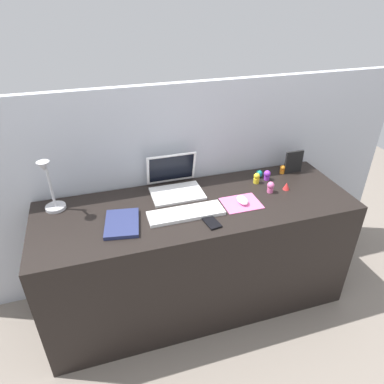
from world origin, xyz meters
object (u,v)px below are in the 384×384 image
(laptop, at_px, (174,182))
(keyboard, at_px, (186,213))
(toy_figurine_yellow, at_px, (257,178))
(toy_figurine_red, at_px, (286,186))
(toy_figurine_orange, at_px, (282,169))
(desk_lamp, at_px, (50,187))
(toy_figurine_pink, at_px, (271,187))
(picture_frame, at_px, (294,162))
(toy_figurine_purple, at_px, (267,175))
(mouse, at_px, (242,200))
(toy_figurine_teal, at_px, (259,174))
(notebook_pad, at_px, (122,223))
(cell_phone, at_px, (211,222))

(laptop, xyz_separation_m, keyboard, (-0.01, -0.27, -0.04))
(toy_figurine_yellow, xyz_separation_m, toy_figurine_red, (0.14, -0.12, -0.01))
(toy_figurine_orange, xyz_separation_m, toy_figurine_red, (-0.08, -0.19, -0.01))
(laptop, relative_size, toy_figurine_yellow, 4.42)
(laptop, height_order, toy_figurine_yellow, laptop)
(desk_lamp, height_order, toy_figurine_pink, desk_lamp)
(picture_frame, relative_size, toy_figurine_purple, 2.36)
(toy_figurine_purple, distance_m, toy_figurine_orange, 0.14)
(desk_lamp, relative_size, toy_figurine_yellow, 4.82)
(mouse, relative_size, toy_figurine_purple, 1.51)
(toy_figurine_teal, bearing_deg, toy_figurine_pink, -96.48)
(desk_lamp, height_order, toy_figurine_orange, desk_lamp)
(toy_figurine_yellow, distance_m, toy_figurine_purple, 0.08)
(picture_frame, xyz_separation_m, toy_figurine_yellow, (-0.29, -0.06, -0.04))
(toy_figurine_yellow, bearing_deg, notebook_pad, -167.07)
(cell_phone, bearing_deg, toy_figurine_teal, 30.20)
(cell_phone, bearing_deg, mouse, 18.88)
(desk_lamp, height_order, toy_figurine_red, desk_lamp)
(laptop, bearing_deg, desk_lamp, -177.14)
(cell_phone, height_order, toy_figurine_yellow, toy_figurine_yellow)
(keyboard, bearing_deg, notebook_pad, 178.37)
(mouse, xyz_separation_m, picture_frame, (0.47, 0.25, 0.05))
(keyboard, xyz_separation_m, cell_phone, (0.10, -0.10, -0.01))
(toy_figurine_yellow, distance_m, toy_figurine_orange, 0.23)
(notebook_pad, xyz_separation_m, toy_figurine_purple, (0.94, 0.22, 0.02))
(keyboard, xyz_separation_m, toy_figurine_purple, (0.60, 0.23, 0.02))
(toy_figurine_pink, height_order, toy_figurine_red, toy_figurine_pink)
(laptop, height_order, toy_figurine_red, laptop)
(notebook_pad, bearing_deg, desk_lamp, 154.51)
(picture_frame, distance_m, toy_figurine_red, 0.24)
(laptop, distance_m, mouse, 0.42)
(toy_figurine_red, bearing_deg, desk_lamp, 173.20)
(desk_lamp, xyz_separation_m, toy_figurine_pink, (1.21, -0.16, -0.12))
(laptop, relative_size, toy_figurine_red, 6.61)
(notebook_pad, distance_m, toy_figurine_orange, 1.11)
(notebook_pad, relative_size, toy_figurine_red, 5.29)
(toy_figurine_pink, distance_m, toy_figurine_yellow, 0.13)
(notebook_pad, xyz_separation_m, toy_figurine_yellow, (0.86, 0.20, 0.02))
(toy_figurine_teal, bearing_deg, laptop, 179.70)
(toy_figurine_teal, distance_m, toy_figurine_purple, 0.06)
(desk_lamp, xyz_separation_m, toy_figurine_orange, (1.40, 0.03, -0.12))
(keyboard, xyz_separation_m, toy_figurine_yellow, (0.52, 0.21, 0.02))
(toy_figurine_pink, relative_size, toy_figurine_purple, 1.07)
(toy_figurine_pink, bearing_deg, toy_figurine_teal, 83.52)
(notebook_pad, relative_size, picture_frame, 1.60)
(picture_frame, height_order, toy_figurine_teal, picture_frame)
(toy_figurine_orange, height_order, toy_figurine_red, toy_figurine_orange)
(desk_lamp, bearing_deg, toy_figurine_purple, -0.65)
(laptop, bearing_deg, toy_figurine_pink, -19.86)
(toy_figurine_orange, bearing_deg, toy_figurine_teal, -179.12)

